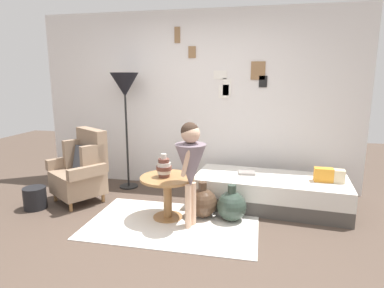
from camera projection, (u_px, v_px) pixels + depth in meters
ground_plane at (158, 245)px, 3.27m from camera, size 12.00×12.00×0.00m
gallery_wall at (196, 101)px, 4.87m from camera, size 4.80×0.12×2.60m
rug at (173, 224)px, 3.72m from camera, size 1.93×1.19×0.01m
armchair at (82, 169)px, 4.36m from camera, size 0.90×0.85×0.97m
daybed at (270, 192)px, 4.19m from camera, size 1.96×0.96×0.40m
pillow_head at (336, 176)px, 3.93m from camera, size 0.20×0.14×0.16m
pillow_mid at (324, 175)px, 3.96m from camera, size 0.22×0.12×0.17m
side_table at (167, 188)px, 3.81m from camera, size 0.64×0.64×0.51m
vase_striped at (164, 167)px, 3.76m from camera, size 0.18×0.18×0.28m
floor_lamp at (125, 89)px, 4.69m from camera, size 0.41×0.41×1.72m
person_child at (191, 161)px, 3.51m from camera, size 0.34×0.34×1.19m
book_on_daybed at (247, 173)px, 4.28m from camera, size 0.24×0.18×0.03m
demijohn_near at (203, 203)px, 3.88m from camera, size 0.35×0.35×0.44m
demijohn_far at (232, 206)px, 3.79m from camera, size 0.35×0.35×0.44m
magazine_basket at (35, 198)px, 4.14m from camera, size 0.28×0.28×0.28m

